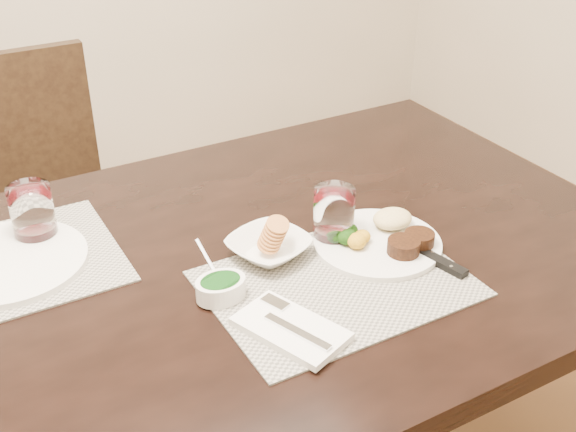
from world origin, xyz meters
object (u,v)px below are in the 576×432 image
dinner_plate (383,238)px  wine_glass_near (334,217)px  cracker_bowl (269,246)px  far_plate (9,261)px  steak_knife (431,255)px  chair_far (39,193)px

dinner_plate → wine_glass_near: 0.11m
cracker_bowl → far_plate: bearing=154.1°
dinner_plate → steak_knife: dinner_plate is taller
steak_knife → cracker_bowl: cracker_bowl is taller
steak_knife → far_plate: size_ratio=0.89×
wine_glass_near → chair_far: bearing=112.3°
steak_knife → cracker_bowl: (-0.26, 0.16, 0.01)m
far_plate → steak_knife: bearing=-28.0°
cracker_bowl → wine_glass_near: size_ratio=1.67×
steak_knife → dinner_plate: bearing=109.6°
dinner_plate → steak_knife: size_ratio=0.97×
steak_knife → far_plate: same height
dinner_plate → cracker_bowl: size_ratio=1.35×
cracker_bowl → wine_glass_near: bearing=-4.8°
chair_far → cracker_bowl: (0.26, -0.95, 0.27)m
far_plate → dinner_plate: bearing=-24.1°
dinner_plate → steak_knife: bearing=-35.6°
wine_glass_near → far_plate: bearing=158.7°
chair_far → cracker_bowl: size_ratio=4.84×
dinner_plate → cracker_bowl: cracker_bowl is taller
steak_knife → wine_glass_near: bearing=117.8°
dinner_plate → far_plate: bearing=178.4°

